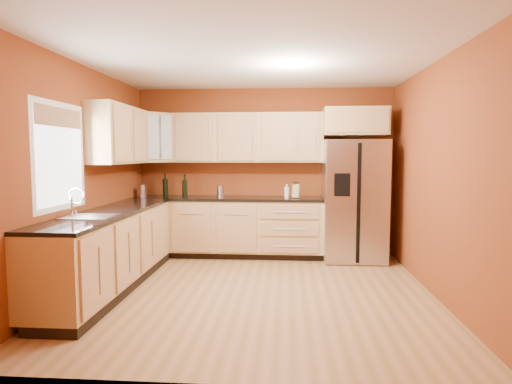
% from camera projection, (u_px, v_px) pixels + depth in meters
% --- Properties ---
extents(floor, '(4.00, 4.00, 0.00)m').
position_uv_depth(floor, '(255.00, 292.00, 4.90)').
color(floor, olive).
rests_on(floor, ground).
extents(ceiling, '(4.00, 4.00, 0.00)m').
position_uv_depth(ceiling, '(255.00, 60.00, 4.67)').
color(ceiling, silver).
rests_on(ceiling, wall_back).
extents(wall_back, '(4.00, 0.04, 2.60)m').
position_uv_depth(wall_back, '(264.00, 172.00, 6.78)').
color(wall_back, maroon).
rests_on(wall_back, floor).
extents(wall_front, '(4.00, 0.04, 2.60)m').
position_uv_depth(wall_front, '(232.00, 195.00, 2.80)').
color(wall_front, maroon).
rests_on(wall_front, floor).
extents(wall_left, '(0.04, 4.00, 2.60)m').
position_uv_depth(wall_left, '(82.00, 178.00, 4.93)').
color(wall_left, maroon).
rests_on(wall_left, floor).
extents(wall_right, '(0.04, 4.00, 2.60)m').
position_uv_depth(wall_right, '(438.00, 179.00, 4.64)').
color(wall_right, maroon).
rests_on(wall_right, floor).
extents(base_cabinets_back, '(2.90, 0.60, 0.88)m').
position_uv_depth(base_cabinets_back, '(228.00, 228.00, 6.59)').
color(base_cabinets_back, tan).
rests_on(base_cabinets_back, floor).
extents(base_cabinets_left, '(0.60, 2.80, 0.88)m').
position_uv_depth(base_cabinets_left, '(110.00, 251.00, 4.99)').
color(base_cabinets_left, tan).
rests_on(base_cabinets_left, floor).
extents(countertop_back, '(2.90, 0.62, 0.04)m').
position_uv_depth(countertop_back, '(227.00, 198.00, 6.54)').
color(countertop_back, black).
rests_on(countertop_back, base_cabinets_back).
extents(countertop_left, '(0.62, 2.80, 0.04)m').
position_uv_depth(countertop_left, '(109.00, 212.00, 4.94)').
color(countertop_left, black).
rests_on(countertop_left, base_cabinets_left).
extents(upper_cabinets_back, '(2.30, 0.33, 0.75)m').
position_uv_depth(upper_cabinets_back, '(248.00, 138.00, 6.58)').
color(upper_cabinets_back, tan).
rests_on(upper_cabinets_back, wall_back).
extents(upper_cabinets_left, '(0.33, 1.35, 0.75)m').
position_uv_depth(upper_cabinets_left, '(119.00, 135.00, 5.59)').
color(upper_cabinets_left, tan).
rests_on(upper_cabinets_left, wall_left).
extents(corner_upper_cabinet, '(0.67, 0.67, 0.75)m').
position_uv_depth(corner_upper_cabinet, '(154.00, 138.00, 6.52)').
color(corner_upper_cabinet, tan).
rests_on(corner_upper_cabinet, wall_back).
extents(over_fridge_cabinet, '(0.92, 0.60, 0.40)m').
position_uv_depth(over_fridge_cabinet, '(354.00, 122.00, 6.31)').
color(over_fridge_cabinet, tan).
rests_on(over_fridge_cabinet, wall_back).
extents(refrigerator, '(0.90, 0.75, 1.78)m').
position_uv_depth(refrigerator, '(354.00, 200.00, 6.34)').
color(refrigerator, '#B8B9BE').
rests_on(refrigerator, floor).
extents(window, '(0.03, 0.90, 1.00)m').
position_uv_depth(window, '(60.00, 156.00, 4.41)').
color(window, white).
rests_on(window, wall_left).
extents(sink_faucet, '(0.50, 0.42, 0.30)m').
position_uv_depth(sink_faucet, '(89.00, 203.00, 4.43)').
color(sink_faucet, silver).
rests_on(sink_faucet, countertop_left).
extents(canister_left, '(0.15, 0.15, 0.19)m').
position_uv_depth(canister_left, '(143.00, 191.00, 6.55)').
color(canister_left, '#B8B9BE').
rests_on(canister_left, countertop_back).
extents(canister_right, '(0.12, 0.12, 0.18)m').
position_uv_depth(canister_right, '(221.00, 191.00, 6.52)').
color(canister_right, '#B8B9BE').
rests_on(canister_right, countertop_back).
extents(wine_bottle_a, '(0.11, 0.11, 0.37)m').
position_uv_depth(wine_bottle_a, '(165.00, 184.00, 6.65)').
color(wine_bottle_a, black).
rests_on(wine_bottle_a, countertop_back).
extents(wine_bottle_b, '(0.11, 0.11, 0.36)m').
position_uv_depth(wine_bottle_b, '(185.00, 185.00, 6.53)').
color(wine_bottle_b, black).
rests_on(wine_bottle_b, countertop_back).
extents(knife_block, '(0.12, 0.12, 0.20)m').
position_uv_depth(knife_block, '(296.00, 191.00, 6.42)').
color(knife_block, tan).
rests_on(knife_block, countertop_back).
extents(soap_dispenser, '(0.08, 0.08, 0.20)m').
position_uv_depth(soap_dispenser, '(287.00, 191.00, 6.49)').
color(soap_dispenser, white).
rests_on(soap_dispenser, countertop_back).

